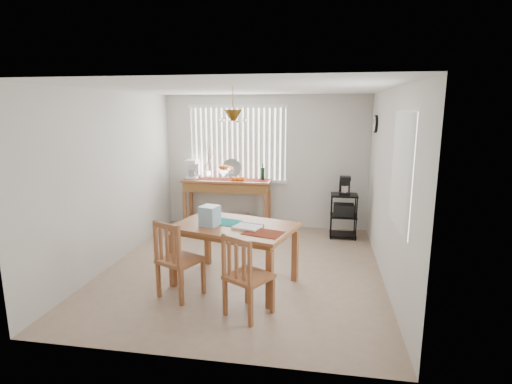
% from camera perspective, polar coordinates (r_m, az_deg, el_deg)
% --- Properties ---
extents(ground, '(4.00, 4.50, 0.01)m').
position_cam_1_polar(ground, '(6.07, -1.83, -10.83)').
color(ground, tan).
extents(room_shell, '(4.20, 4.70, 2.70)m').
position_cam_1_polar(room_shell, '(5.65, -1.88, 5.31)').
color(room_shell, silver).
rests_on(room_shell, ground).
extents(sideboard, '(1.73, 0.49, 0.97)m').
position_cam_1_polar(sideboard, '(7.86, -4.10, 0.03)').
color(sideboard, '#9B5B34').
rests_on(sideboard, ground).
extents(sideboard_items, '(1.64, 0.41, 0.74)m').
position_cam_1_polar(sideboard_items, '(7.88, -6.14, 2.94)').
color(sideboard_items, maroon).
rests_on(sideboard_items, sideboard).
extents(wire_cart, '(0.48, 0.38, 0.81)m').
position_cam_1_polar(wire_cart, '(7.47, 12.40, -2.75)').
color(wire_cart, black).
rests_on(wire_cart, ground).
extents(cart_items, '(0.19, 0.23, 0.33)m').
position_cam_1_polar(cart_items, '(7.38, 12.56, 0.85)').
color(cart_items, black).
rests_on(cart_items, wire_cart).
extents(dining_table, '(1.75, 1.38, 0.82)m').
position_cam_1_polar(dining_table, '(5.33, -3.10, -5.68)').
color(dining_table, '#9B5B34').
rests_on(dining_table, ground).
extents(table_items, '(1.16, 0.86, 0.26)m').
position_cam_1_polar(table_items, '(5.24, -5.26, -3.82)').
color(table_items, '#167E79').
rests_on(table_items, dining_table).
extents(chair_left, '(0.61, 0.61, 1.00)m').
position_cam_1_polar(chair_left, '(5.12, -11.13, -9.49)').
color(chair_left, '#9B5B34').
rests_on(chair_left, ground).
extents(chair_right, '(0.62, 0.62, 0.98)m').
position_cam_1_polar(chair_right, '(4.59, -1.40, -11.98)').
color(chair_right, '#9B5B34').
rests_on(chair_right, ground).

